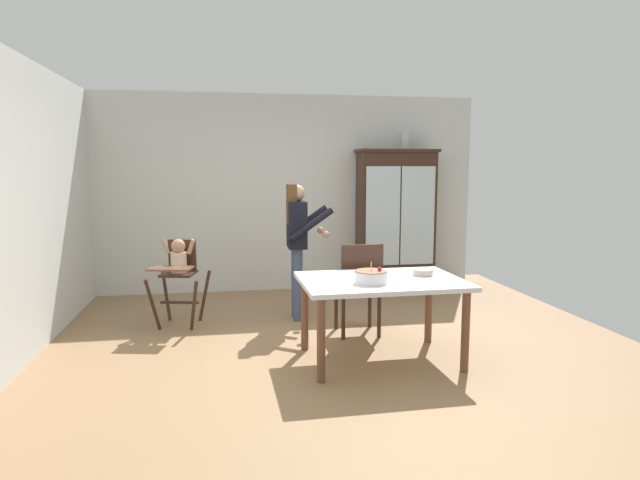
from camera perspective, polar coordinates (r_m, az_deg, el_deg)
name	(u,v)px	position (r m, az deg, el deg)	size (l,w,h in m)	color
ground_plane	(321,349)	(5.30, 0.11, -11.26)	(6.24, 6.24, 0.00)	#93704C
wall_back	(288,194)	(7.63, -3.37, 4.87)	(5.32, 0.06, 2.70)	silver
wall_left	(12,211)	(5.25, -29.45, 2.63)	(0.06, 5.32, 2.70)	silver
china_cabinet	(395,220)	(7.71, 7.89, 2.12)	(1.11, 0.48, 1.96)	#382116
ceramic_vase	(405,141)	(7.73, 8.88, 10.22)	(0.13, 0.13, 0.27)	#B2B7B2
high_chair_with_toddler	(178,266)	(6.10, -14.56, -2.66)	(0.69, 0.77, 0.95)	#382116
adult_person	(297,234)	(6.11, -2.37, 0.59)	(0.50, 0.49, 1.53)	#3D4C6B
dining_table	(381,289)	(4.86, 6.39, -5.15)	(1.43, 1.01, 0.74)	silver
birthday_cake	(371,277)	(4.66, 5.36, -3.84)	(0.28, 0.28, 0.19)	white
serving_bowl	(423,272)	(5.06, 10.70, -3.33)	(0.18, 0.18, 0.06)	#C6AD93
dining_chair_far_side	(360,283)	(5.54, 4.17, -4.48)	(0.44, 0.44, 0.96)	#382116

